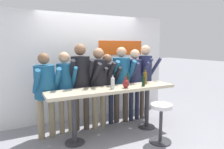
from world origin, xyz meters
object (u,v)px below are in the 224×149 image
object	(u,v)px
person_right	(121,77)
wine_bottle_1	(127,80)
wine_bottle_3	(113,82)
tasting_table	(114,95)
decorative_vase	(126,84)
person_left	(65,83)
person_far_left	(45,87)
wine_bottle_2	(143,80)
person_rightmost	(145,73)
person_center_left	(81,77)
person_center_right	(107,82)
wine_bottle_0	(145,77)
person_center	(99,79)
bar_stool	(161,117)
person_far_right	(135,76)

from	to	relation	value
person_right	wine_bottle_1	size ratio (longest dim) A/B	6.41
wine_bottle_3	wine_bottle_1	bearing A→B (deg)	19.80
tasting_table	decorative_vase	bearing A→B (deg)	-32.50
tasting_table	person_left	size ratio (longest dim) A/B	1.58
person_far_left	wine_bottle_2	world-z (taller)	person_far_left
person_rightmost	person_center_left	bearing A→B (deg)	169.19
person_left	wine_bottle_1	bearing A→B (deg)	-19.37
person_far_left	wine_bottle_2	size ratio (longest dim) A/B	6.33
wine_bottle_2	decorative_vase	world-z (taller)	wine_bottle_2
person_center_right	wine_bottle_3	xyz separation A→B (m)	(-0.18, -0.62, 0.10)
tasting_table	wine_bottle_1	xyz separation A→B (m)	(0.34, 0.05, 0.27)
person_center_right	wine_bottle_3	bearing A→B (deg)	-106.70
person_center_right	wine_bottle_0	world-z (taller)	person_center_right
person_far_left	decorative_vase	xyz separation A→B (m)	(1.41, -0.59, 0.04)
person_center_left	person_center	distance (m)	0.39
person_center_right	wine_bottle_1	world-z (taller)	person_center_right
person_left	person_right	distance (m)	1.28
person_center_right	wine_bottle_3	distance (m)	0.65
bar_stool	decorative_vase	world-z (taller)	decorative_vase
person_left	wine_bottle_1	xyz separation A→B (m)	(1.16, -0.47, 0.05)
person_right	person_rightmost	world-z (taller)	person_rightmost
person_rightmost	decorative_vase	world-z (taller)	person_rightmost
person_center_left	person_center_right	world-z (taller)	person_center_left
person_far_left	person_center_right	bearing A→B (deg)	-3.74
wine_bottle_0	tasting_table	bearing A→B (deg)	-176.67
wine_bottle_2	person_center_right	bearing A→B (deg)	126.45
person_far_right	person_rightmost	size ratio (longest dim) A/B	0.95
person_rightmost	person_far_right	bearing A→B (deg)	175.51
bar_stool	person_center	world-z (taller)	person_center
person_right	person_far_right	xyz separation A→B (m)	(0.34, -0.03, -0.02)
person_left	person_center_left	xyz separation A→B (m)	(0.32, -0.01, 0.09)
wine_bottle_3	wine_bottle_2	bearing A→B (deg)	-3.47
person_right	person_rightmost	size ratio (longest dim) A/B	0.98
person_left	person_far_right	bearing A→B (deg)	1.71
bar_stool	person_center_right	world-z (taller)	person_center_right
person_far_left	person_center	distance (m)	1.09
wine_bottle_2	person_right	bearing A→B (deg)	101.90
tasting_table	wine_bottle_3	distance (m)	0.30
person_center_left	wine_bottle_2	size ratio (longest dim) A/B	6.99
wine_bottle_0	person_center_left	bearing A→B (deg)	159.89
person_center	decorative_vase	xyz separation A→B (m)	(0.31, -0.58, -0.02)
person_rightmost	wine_bottle_0	distance (m)	0.61
person_far_left	wine_bottle_2	distance (m)	1.91
person_far_left	bar_stool	bearing A→B (deg)	-38.20
person_center_left	person_far_right	distance (m)	1.31
person_rightmost	wine_bottle_2	xyz separation A→B (m)	(-0.53, -0.67, -0.05)
person_right	wine_bottle_0	xyz separation A→B (m)	(0.31, -0.48, 0.03)
wine_bottle_0	wine_bottle_3	size ratio (longest dim) A/B	1.17
bar_stool	person_right	distance (m)	1.34
person_center_left	wine_bottle_3	world-z (taller)	person_center_left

